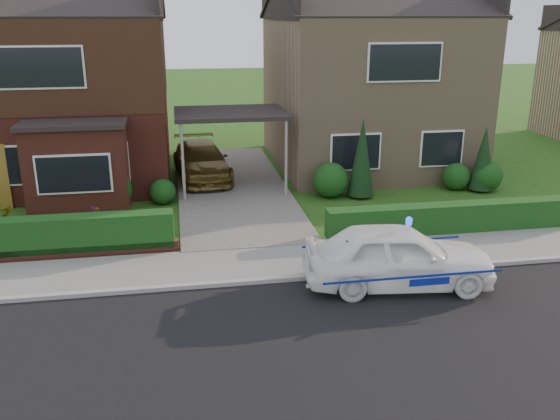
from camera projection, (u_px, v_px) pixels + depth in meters
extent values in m
plane|color=#224C14|center=(290.00, 354.00, 10.90)|extent=(120.00, 120.00, 0.00)
cube|color=black|center=(290.00, 354.00, 10.90)|extent=(60.00, 6.00, 0.02)
cube|color=#9E9993|center=(265.00, 281.00, 13.73)|extent=(60.00, 0.16, 0.12)
cube|color=slate|center=(259.00, 263.00, 14.71)|extent=(60.00, 2.00, 0.10)
cube|color=#666059|center=(232.00, 187.00, 21.16)|extent=(3.80, 12.00, 0.12)
cube|color=brown|center=(68.00, 99.00, 22.12)|extent=(7.20, 8.00, 5.80)
cube|color=white|center=(0.00, 166.00, 18.58)|extent=(1.80, 0.08, 1.30)
cube|color=white|center=(104.00, 162.00, 19.09)|extent=(1.60, 0.08, 1.30)
cube|color=white|center=(40.00, 67.00, 17.89)|extent=(2.60, 0.08, 1.30)
cube|color=black|center=(63.00, 59.00, 21.66)|extent=(7.26, 8.06, 2.90)
cube|color=brown|center=(78.00, 170.00, 18.36)|extent=(3.00, 1.40, 2.70)
cube|color=black|center=(73.00, 124.00, 17.91)|extent=(3.20, 1.60, 0.14)
cube|color=tan|center=(366.00, 93.00, 24.02)|extent=(7.20, 8.00, 5.80)
cube|color=white|center=(355.00, 152.00, 20.47)|extent=(1.80, 0.08, 1.30)
cube|color=white|center=(441.00, 149.00, 20.99)|extent=(1.60, 0.08, 1.30)
cube|color=white|center=(405.00, 62.00, 19.78)|extent=(2.60, 0.08, 1.30)
cube|color=black|center=(230.00, 113.00, 20.33)|extent=(3.80, 3.00, 0.14)
cylinder|color=gray|center=(183.00, 163.00, 19.17)|extent=(0.10, 0.10, 2.70)
cylinder|color=gray|center=(286.00, 159.00, 19.72)|extent=(0.10, 0.10, 2.70)
cube|color=brown|center=(23.00, 256.00, 14.85)|extent=(7.70, 0.25, 0.36)
cube|color=#123812|center=(26.00, 260.00, 15.04)|extent=(7.50, 0.55, 0.90)
cube|color=#123812|center=(454.00, 234.00, 16.85)|extent=(7.50, 0.55, 0.80)
sphere|color=#123812|center=(111.00, 189.00, 18.73)|extent=(1.32, 1.32, 1.32)
sphere|color=#123812|center=(163.00, 192.00, 19.35)|extent=(0.84, 0.84, 0.84)
sphere|color=#123812|center=(331.00, 180.00, 20.02)|extent=(1.20, 1.20, 1.20)
sphere|color=#123812|center=(456.00, 177.00, 20.90)|extent=(0.96, 0.96, 0.96)
sphere|color=#123812|center=(487.00, 176.00, 20.76)|extent=(1.08, 1.08, 1.08)
cone|color=black|center=(362.00, 160.00, 19.77)|extent=(0.90, 0.90, 2.60)
cone|color=black|center=(483.00, 160.00, 20.55)|extent=(0.90, 0.90, 2.20)
imported|color=white|center=(398.00, 256.00, 13.39)|extent=(2.21, 4.45, 1.46)
sphere|color=#193FF2|center=(410.00, 222.00, 13.17)|extent=(0.17, 0.17, 0.17)
cube|color=navy|center=(413.00, 275.00, 12.60)|extent=(3.93, 0.02, 0.05)
cube|color=navy|center=(385.00, 245.00, 14.22)|extent=(3.93, 0.01, 0.05)
ellipsoid|color=black|center=(349.00, 250.00, 13.02)|extent=(0.22, 0.17, 0.21)
sphere|color=white|center=(350.00, 251.00, 12.96)|extent=(0.11, 0.11, 0.11)
sphere|color=black|center=(350.00, 244.00, 12.96)|extent=(0.13, 0.13, 0.13)
cone|color=black|center=(348.00, 241.00, 12.94)|extent=(0.04, 0.04, 0.05)
cone|color=black|center=(352.00, 241.00, 12.95)|extent=(0.04, 0.04, 0.05)
imported|color=brown|center=(201.00, 161.00, 21.93)|extent=(2.20, 4.61, 1.30)
imported|color=gray|center=(58.00, 203.00, 18.27)|extent=(0.43, 0.31, 0.78)
imported|color=gray|center=(6.00, 219.00, 16.89)|extent=(0.53, 0.52, 0.76)
imported|color=gray|center=(97.00, 219.00, 16.91)|extent=(0.48, 0.48, 0.74)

